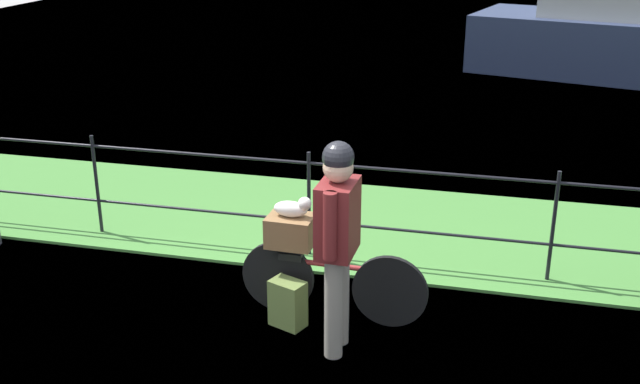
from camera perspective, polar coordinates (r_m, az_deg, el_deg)
ground_plane at (r=5.77m, az=-5.92°, el=-13.20°), size 60.00×60.00×0.00m
grass_strip at (r=8.14m, az=0.68°, el=-2.29°), size 27.00×2.40×0.03m
harbor_water at (r=15.36m, az=7.28°, el=8.64°), size 30.00×30.00×0.00m
iron_fence at (r=7.15m, az=-0.85°, el=-0.35°), size 18.04×0.04×1.08m
bicycle_main at (r=6.22m, az=0.82°, el=-6.82°), size 1.58×0.17×0.62m
wooden_crate at (r=6.12m, az=-2.23°, el=-2.95°), size 0.39×0.31×0.25m
terrier_dog at (r=6.03m, az=-2.03°, el=-1.21°), size 0.32×0.15×0.18m
cyclist_person at (r=5.49m, az=1.34°, el=-2.93°), size 0.27×0.54×1.68m
backpack_on_paving at (r=6.17m, az=-2.47°, el=-8.47°), size 0.33×0.27×0.40m
moored_boat_near at (r=16.43m, az=20.20°, el=11.74°), size 5.08×3.41×4.25m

